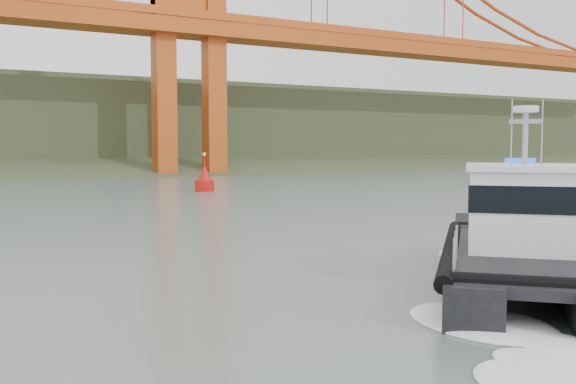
% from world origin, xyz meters
% --- Properties ---
extents(ground, '(400.00, 400.00, 0.00)m').
position_xyz_m(ground, '(0.00, 0.00, 0.00)').
color(ground, '#53635F').
rests_on(ground, ground).
extents(headlands, '(500.00, 105.36, 27.12)m').
position_xyz_m(headlands, '(0.00, 125.50, 7.05)').
color(headlands, '#334326').
rests_on(headlands, ground).
extents(patrol_boat, '(12.01, 11.97, 6.04)m').
position_xyz_m(patrol_boat, '(4.17, -3.09, 1.51)').
color(patrol_boat, black).
rests_on(patrol_boat, ground).
extents(nav_buoy, '(1.96, 1.96, 4.09)m').
position_xyz_m(nav_buoy, '(11.42, 42.82, 1.07)').
color(nav_buoy, red).
rests_on(nav_buoy, ground).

